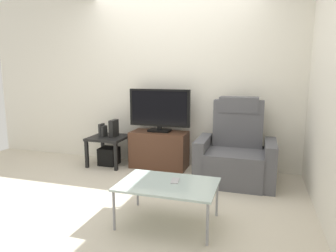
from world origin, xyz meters
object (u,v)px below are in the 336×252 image
(side_table, at_px, (109,141))
(book_leftmost, at_px, (102,130))
(book_middle, at_px, (104,131))
(subwoofer_box, at_px, (109,156))
(television, at_px, (159,109))
(coffee_table, at_px, (168,186))
(recliner_armchair, at_px, (236,153))
(cell_phone, at_px, (175,181))
(game_console, at_px, (114,128))
(tv_stand, at_px, (159,149))

(side_table, distance_m, book_leftmost, 0.19)
(book_middle, bearing_deg, subwoofer_box, 19.56)
(television, relative_size, coffee_table, 1.01)
(subwoofer_box, relative_size, book_leftmost, 1.36)
(recliner_armchair, bearing_deg, television, 157.56)
(side_table, bearing_deg, coffee_table, -46.61)
(book_leftmost, height_order, cell_phone, book_leftmost)
(side_table, distance_m, game_console, 0.22)
(game_console, xyz_separation_m, cell_phone, (1.37, -1.43, -0.17))
(game_console, height_order, cell_phone, game_console)
(recliner_armchair, distance_m, coffee_table, 1.43)
(tv_stand, relative_size, game_console, 3.24)
(tv_stand, bearing_deg, subwoofer_box, -172.40)
(side_table, bearing_deg, television, 8.95)
(subwoofer_box, xyz_separation_m, book_leftmost, (-0.10, -0.02, 0.41))
(side_table, height_order, subwoofer_box, side_table)
(television, relative_size, game_console, 3.55)
(subwoofer_box, height_order, cell_phone, cell_phone)
(side_table, bearing_deg, subwoofer_box, -63.43)
(book_leftmost, xyz_separation_m, cell_phone, (1.56, -1.40, -0.14))
(recliner_armchair, distance_m, subwoofer_box, 1.93)
(television, bearing_deg, recliner_armchair, -13.45)
(tv_stand, distance_m, subwoofer_box, 0.80)
(coffee_table, bearing_deg, subwoofer_box, 133.39)
(game_console, bearing_deg, coffee_table, -48.68)
(side_table, xyz_separation_m, book_middle, (-0.06, -0.02, 0.15))
(tv_stand, height_order, book_middle, book_middle)
(tv_stand, xyz_separation_m, side_table, (-0.78, -0.10, 0.10))
(television, bearing_deg, side_table, -171.05)
(subwoofer_box, xyz_separation_m, book_middle, (-0.06, -0.02, 0.39))
(tv_stand, xyz_separation_m, book_middle, (-0.84, -0.12, 0.25))
(tv_stand, distance_m, game_console, 0.76)
(book_middle, bearing_deg, tv_stand, 8.44)
(recliner_armchair, bearing_deg, cell_phone, -118.81)
(television, distance_m, recliner_armchair, 1.27)
(subwoofer_box, height_order, coffee_table, coffee_table)
(tv_stand, distance_m, television, 0.60)
(coffee_table, height_order, cell_phone, cell_phone)
(television, bearing_deg, cell_phone, -66.33)
(book_middle, bearing_deg, book_leftmost, 180.00)
(subwoofer_box, height_order, game_console, game_console)
(subwoofer_box, height_order, book_middle, book_middle)
(side_table, xyz_separation_m, book_leftmost, (-0.10, -0.02, 0.17))
(subwoofer_box, bearing_deg, coffee_table, -46.61)
(recliner_armchair, bearing_deg, tv_stand, 158.46)
(subwoofer_box, bearing_deg, recliner_armchair, -4.43)
(book_middle, xyz_separation_m, cell_phone, (1.51, -1.40, -0.13))
(side_table, xyz_separation_m, subwoofer_box, (0.00, -0.00, -0.24))
(recliner_armchair, xyz_separation_m, coffee_table, (-0.51, -1.34, -0.01))
(tv_stand, height_order, book_leftmost, book_leftmost)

